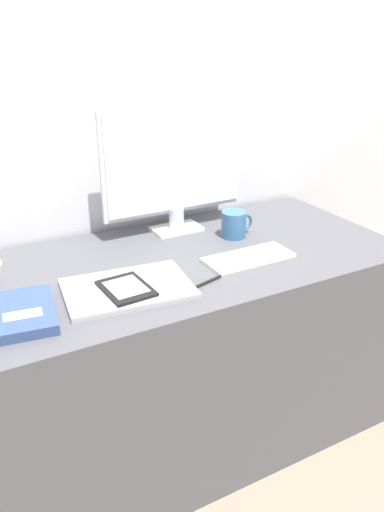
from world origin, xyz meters
The scene contains 10 objects.
ground_plane centered at (0.00, 0.00, 0.00)m, with size 10.00×10.00×0.00m, color gray.
wall_back centered at (0.00, 0.58, 1.20)m, with size 3.60×0.05×2.40m.
desk centered at (0.00, 0.20, 0.35)m, with size 1.39×0.67×0.71m.
monitor centered at (0.07, 0.42, 0.94)m, with size 0.54×0.11×0.44m.
keyboard centered at (0.16, 0.08, 0.72)m, with size 0.29×0.12×0.01m.
laptop centered at (-0.26, 0.07, 0.72)m, with size 0.37×0.27×0.02m.
ereader centered at (-0.27, 0.05, 0.73)m, with size 0.13×0.17×0.01m.
notebook centered at (-0.55, 0.06, 0.72)m, with size 0.20×0.25×0.03m.
coffee_mug centered at (0.22, 0.27, 0.76)m, with size 0.12×0.09×0.09m.
pen centered at (-0.05, 0.00, 0.71)m, with size 0.13×0.04×0.01m.
Camera 1 is at (-0.68, -1.10, 1.37)m, focal length 35.00 mm.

